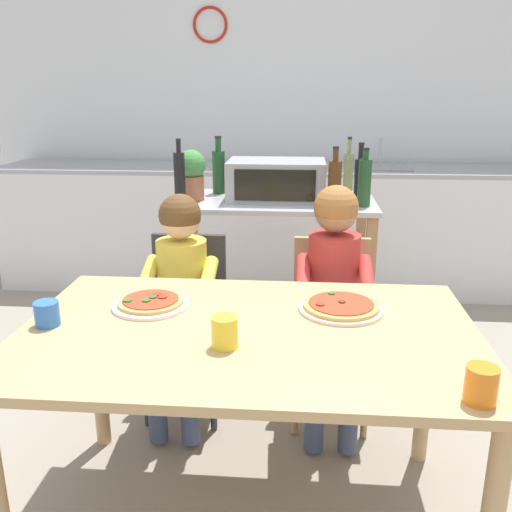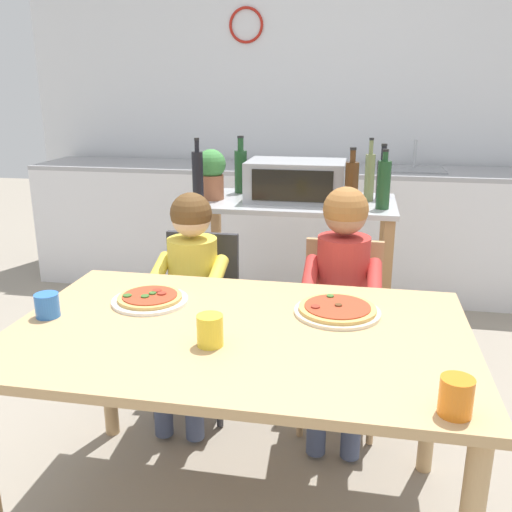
# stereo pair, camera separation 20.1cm
# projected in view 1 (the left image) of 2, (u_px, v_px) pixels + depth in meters

# --- Properties ---
(ground_plane) EXTENTS (11.25, 11.25, 0.00)m
(ground_plane) POSITION_uv_depth(u_px,v_px,m) (268.00, 367.00, 3.06)
(ground_plane) COLOR gray
(back_wall_tiled) EXTENTS (4.61, 0.14, 2.70)m
(back_wall_tiled) POSITION_uv_depth(u_px,v_px,m) (283.00, 102.00, 4.33)
(back_wall_tiled) COLOR silver
(back_wall_tiled) RESTS_ON ground
(kitchen_counter) EXTENTS (4.15, 0.60, 1.11)m
(kitchen_counter) POSITION_uv_depth(u_px,v_px,m) (280.00, 227.00, 4.20)
(kitchen_counter) COLOR silver
(kitchen_counter) RESTS_ON ground
(kitchen_island_cart) EXTENTS (1.05, 0.57, 0.90)m
(kitchen_island_cart) POSITION_uv_depth(u_px,v_px,m) (274.00, 254.00, 3.02)
(kitchen_island_cart) COLOR #B7BABF
(kitchen_island_cart) RESTS_ON ground
(toaster_oven) EXTENTS (0.50, 0.34, 0.20)m
(toaster_oven) POSITION_uv_depth(u_px,v_px,m) (276.00, 180.00, 2.91)
(toaster_oven) COLOR #999BA0
(toaster_oven) RESTS_ON kitchen_island_cart
(bottle_clear_vinegar) EXTENTS (0.06, 0.06, 0.29)m
(bottle_clear_vinegar) POSITION_uv_depth(u_px,v_px,m) (360.00, 176.00, 2.98)
(bottle_clear_vinegar) COLOR black
(bottle_clear_vinegar) RESTS_ON kitchen_island_cart
(bottle_brown_beer) EXTENTS (0.06, 0.06, 0.30)m
(bottle_brown_beer) POSITION_uv_depth(u_px,v_px,m) (335.00, 184.00, 2.67)
(bottle_brown_beer) COLOR #4C2D14
(bottle_brown_beer) RESTS_ON kitchen_island_cart
(bottle_slim_sauce) EXTENTS (0.07, 0.07, 0.31)m
(bottle_slim_sauce) POSITION_uv_depth(u_px,v_px,m) (219.00, 170.00, 3.07)
(bottle_slim_sauce) COLOR #1E4723
(bottle_slim_sauce) RESTS_ON kitchen_island_cart
(bottle_dark_olive_oil) EXTENTS (0.06, 0.06, 0.29)m
(bottle_dark_olive_oil) POSITION_uv_depth(u_px,v_px,m) (365.00, 182.00, 2.74)
(bottle_dark_olive_oil) COLOR #1E4723
(bottle_dark_olive_oil) RESTS_ON kitchen_island_cart
(bottle_tall_green_wine) EXTENTS (0.06, 0.06, 0.33)m
(bottle_tall_green_wine) POSITION_uv_depth(u_px,v_px,m) (180.00, 178.00, 2.73)
(bottle_tall_green_wine) COLOR black
(bottle_tall_green_wine) RESTS_ON kitchen_island_cart
(bottle_squat_spirits) EXTENTS (0.05, 0.05, 0.32)m
(bottle_squat_spirits) POSITION_uv_depth(u_px,v_px,m) (348.00, 174.00, 2.92)
(bottle_squat_spirits) COLOR olive
(bottle_squat_spirits) RESTS_ON kitchen_island_cart
(potted_herb_plant) EXTENTS (0.15, 0.15, 0.26)m
(potted_herb_plant) POSITION_uv_depth(u_px,v_px,m) (191.00, 173.00, 2.88)
(potted_herb_plant) COLOR #9E5B3D
(potted_herb_plant) RESTS_ON kitchen_island_cart
(dining_table) EXTENTS (1.45, 0.92, 0.74)m
(dining_table) POSITION_uv_depth(u_px,v_px,m) (248.00, 354.00, 1.80)
(dining_table) COLOR tan
(dining_table) RESTS_ON ground
(dining_chair_left) EXTENTS (0.36, 0.36, 0.81)m
(dining_chair_left) POSITION_uv_depth(u_px,v_px,m) (187.00, 311.00, 2.58)
(dining_chair_left) COLOR #333338
(dining_chair_left) RESTS_ON ground
(dining_chair_right) EXTENTS (0.36, 0.36, 0.81)m
(dining_chair_right) POSITION_uv_depth(u_px,v_px,m) (331.00, 316.00, 2.52)
(dining_chair_right) COLOR tan
(dining_chair_right) RESTS_ON ground
(child_in_yellow_shirt) EXTENTS (0.32, 0.42, 1.02)m
(child_in_yellow_shirt) POSITION_uv_depth(u_px,v_px,m) (180.00, 285.00, 2.41)
(child_in_yellow_shirt) COLOR #424C6B
(child_in_yellow_shirt) RESTS_ON ground
(child_in_red_shirt) EXTENTS (0.32, 0.42, 1.07)m
(child_in_red_shirt) POSITION_uv_depth(u_px,v_px,m) (334.00, 283.00, 2.35)
(child_in_red_shirt) COLOR #424C6B
(child_in_red_shirt) RESTS_ON ground
(pizza_plate_white) EXTENTS (0.27, 0.27, 0.03)m
(pizza_plate_white) POSITION_uv_depth(u_px,v_px,m) (151.00, 303.00, 1.95)
(pizza_plate_white) COLOR white
(pizza_plate_white) RESTS_ON dining_table
(pizza_plate_cream) EXTENTS (0.29, 0.29, 0.03)m
(pizza_plate_cream) POSITION_uv_depth(u_px,v_px,m) (341.00, 307.00, 1.91)
(pizza_plate_cream) COLOR beige
(pizza_plate_cream) RESTS_ON dining_table
(drinking_cup_yellow) EXTENTS (0.08, 0.08, 0.10)m
(drinking_cup_yellow) POSITION_uv_depth(u_px,v_px,m) (225.00, 332.00, 1.64)
(drinking_cup_yellow) COLOR yellow
(drinking_cup_yellow) RESTS_ON dining_table
(drinking_cup_blue) EXTENTS (0.08, 0.08, 0.08)m
(drinking_cup_blue) POSITION_uv_depth(u_px,v_px,m) (47.00, 314.00, 1.79)
(drinking_cup_blue) COLOR blue
(drinking_cup_blue) RESTS_ON dining_table
(drinking_cup_orange) EXTENTS (0.08, 0.08, 0.09)m
(drinking_cup_orange) POSITION_uv_depth(u_px,v_px,m) (481.00, 385.00, 1.35)
(drinking_cup_orange) COLOR orange
(drinking_cup_orange) RESTS_ON dining_table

